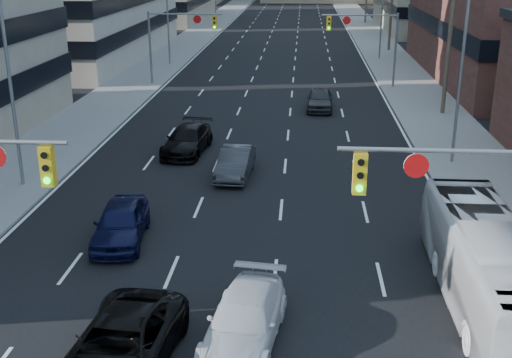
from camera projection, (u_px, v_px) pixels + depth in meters
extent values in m
cube|color=black|center=(291.00, 6.00, 133.11)|extent=(18.00, 300.00, 0.02)
cube|color=slate|center=(236.00, 5.00, 133.87)|extent=(5.00, 300.00, 0.15)
cube|color=slate|center=(347.00, 6.00, 132.30)|extent=(5.00, 300.00, 0.15)
cube|color=gold|center=(48.00, 166.00, 16.95)|extent=(0.35, 0.28, 1.10)
cylinder|color=black|center=(44.00, 155.00, 16.69)|extent=(0.18, 0.06, 0.18)
cylinder|color=black|center=(45.00, 168.00, 16.80)|extent=(0.18, 0.06, 0.18)
cylinder|color=#0CE526|center=(47.00, 181.00, 16.92)|extent=(0.18, 0.06, 0.18)
cylinder|color=slate|center=(468.00, 151.00, 16.00)|extent=(6.50, 0.12, 0.12)
cube|color=gold|center=(360.00, 173.00, 16.40)|extent=(0.35, 0.28, 1.10)
cylinder|color=black|center=(361.00, 162.00, 16.13)|extent=(0.18, 0.06, 0.18)
cylinder|color=black|center=(360.00, 176.00, 16.25)|extent=(0.18, 0.06, 0.18)
cylinder|color=#0CE526|center=(360.00, 188.00, 16.36)|extent=(0.18, 0.06, 0.18)
cylinder|color=white|center=(416.00, 166.00, 16.19)|extent=(0.64, 0.06, 0.64)
cylinder|color=slate|center=(150.00, 49.00, 52.86)|extent=(0.18, 0.18, 6.00)
cylinder|color=slate|center=(185.00, 14.00, 51.73)|extent=(6.00, 0.12, 0.12)
cube|color=gold|center=(215.00, 23.00, 51.78)|extent=(0.35, 0.28, 1.10)
cylinder|color=black|center=(214.00, 18.00, 51.51)|extent=(0.18, 0.06, 0.18)
cylinder|color=black|center=(214.00, 23.00, 51.63)|extent=(0.18, 0.06, 0.18)
cylinder|color=#0CE526|center=(214.00, 27.00, 51.75)|extent=(0.18, 0.06, 0.18)
cylinder|color=white|center=(197.00, 19.00, 51.76)|extent=(0.64, 0.06, 0.64)
cylinder|color=slate|center=(395.00, 51.00, 51.50)|extent=(0.18, 0.18, 6.00)
cylinder|color=slate|center=(360.00, 15.00, 50.77)|extent=(6.00, 0.12, 0.12)
cube|color=gold|center=(329.00, 23.00, 51.15)|extent=(0.35, 0.28, 1.10)
cylinder|color=black|center=(329.00, 19.00, 50.89)|extent=(0.18, 0.06, 0.18)
cylinder|color=black|center=(329.00, 24.00, 51.00)|extent=(0.18, 0.06, 0.18)
cylinder|color=#0CE526|center=(329.00, 28.00, 51.12)|extent=(0.18, 0.06, 0.18)
cylinder|color=white|center=(347.00, 20.00, 50.95)|extent=(0.64, 0.06, 0.64)
cylinder|color=#4C3D2D|center=(450.00, 33.00, 42.06)|extent=(0.28, 0.28, 11.00)
cylinder|color=#4C3D2D|center=(392.00, 1.00, 70.27)|extent=(0.28, 0.28, 11.00)
cylinder|color=slate|center=(11.00, 93.00, 28.89)|extent=(0.16, 0.16, 9.00)
cylinder|color=slate|center=(168.00, 18.00, 61.80)|extent=(0.16, 0.16, 9.00)
cylinder|color=slate|center=(460.00, 79.00, 32.16)|extent=(0.16, 0.16, 9.00)
cylinder|color=slate|center=(382.00, 15.00, 65.07)|extent=(0.16, 0.16, 9.00)
imported|color=black|center=(121.00, 347.00, 16.75)|extent=(2.95, 5.59, 1.50)
imported|color=silver|center=(245.00, 320.00, 18.09)|extent=(2.52, 4.95, 1.38)
imported|color=silver|center=(488.00, 266.00, 19.67)|extent=(2.41, 10.10, 2.81)
imported|color=black|center=(121.00, 223.00, 24.43)|extent=(2.23, 4.66, 1.54)
imported|color=#2D2C2F|center=(235.00, 163.00, 31.60)|extent=(1.73, 4.37, 1.41)
imported|color=black|center=(187.00, 140.00, 35.36)|extent=(2.52, 5.21, 1.46)
imported|color=#2C2D2F|center=(320.00, 99.00, 45.05)|extent=(1.95, 4.50, 1.51)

